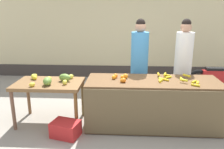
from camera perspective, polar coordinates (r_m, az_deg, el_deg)
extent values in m
plane|color=gray|center=(4.31, 4.72, -12.12)|extent=(24.00, 24.00, 0.00)
cube|color=beige|center=(6.90, 4.43, 11.36)|extent=(9.74, 0.20, 2.94)
cube|color=#3F3833|center=(7.01, 4.22, 0.70)|extent=(9.74, 0.04, 0.36)
cube|color=brown|center=(4.15, 9.93, -6.99)|extent=(2.30, 0.80, 0.84)
cube|color=brown|center=(3.78, 10.63, -9.46)|extent=(2.30, 0.03, 0.78)
cube|color=brown|center=(4.23, -15.47, -2.25)|extent=(1.19, 0.74, 0.06)
cylinder|color=brown|center=(4.30, -23.37, -8.26)|extent=(0.06, 0.06, 0.71)
cylinder|color=brown|center=(3.94, -8.92, -9.26)|extent=(0.06, 0.06, 0.71)
cylinder|color=brown|center=(4.83, -20.08, -5.25)|extent=(0.06, 0.06, 0.71)
cylinder|color=brown|center=(4.52, -7.25, -5.84)|extent=(0.06, 0.06, 0.71)
cylinder|color=gold|center=(4.14, 17.04, -1.11)|extent=(0.05, 0.14, 0.04)
cylinder|color=gold|center=(4.06, 19.74, -1.69)|extent=(0.11, 0.12, 0.04)
cylinder|color=yellow|center=(4.03, 13.02, -1.24)|extent=(0.13, 0.12, 0.04)
cylinder|color=gold|center=(4.31, 13.51, -0.15)|extent=(0.11, 0.12, 0.04)
cylinder|color=yellow|center=(3.94, 11.82, -1.57)|extent=(0.04, 0.12, 0.04)
cylinder|color=yellow|center=(4.18, 13.80, -0.68)|extent=(0.14, 0.11, 0.04)
cylinder|color=yellow|center=(4.01, 20.51, -1.98)|extent=(0.08, 0.14, 0.04)
cylinder|color=gold|center=(4.03, 12.01, -1.18)|extent=(0.05, 0.16, 0.04)
cylinder|color=gold|center=(3.88, 20.08, -2.51)|extent=(0.13, 0.10, 0.04)
cylinder|color=gold|center=(4.25, 13.04, 0.07)|extent=(0.08, 0.14, 0.04)
cylinder|color=gold|center=(4.22, 11.51, 0.07)|extent=(0.04, 0.13, 0.04)
cylinder|color=yellow|center=(3.98, 17.45, -1.35)|extent=(0.13, 0.10, 0.04)
cylinder|color=gold|center=(4.26, 18.10, -0.26)|extent=(0.12, 0.14, 0.04)
sphere|color=orange|center=(3.83, 2.91, -1.42)|extent=(0.08, 0.08, 0.08)
sphere|color=orange|center=(4.03, 2.58, -0.60)|extent=(0.07, 0.07, 0.07)
sphere|color=orange|center=(3.83, 2.54, -1.48)|extent=(0.07, 0.07, 0.07)
sphere|color=orange|center=(4.00, 0.46, -0.68)|extent=(0.07, 0.07, 0.07)
sphere|color=orange|center=(4.08, 0.88, -0.31)|extent=(0.08, 0.08, 0.08)
sphere|color=orange|center=(4.05, 3.37, -0.39)|extent=(0.09, 0.09, 0.09)
ellipsoid|color=yellow|center=(4.05, -15.88, -2.05)|extent=(0.11, 0.10, 0.08)
ellipsoid|color=yellow|center=(4.57, -18.65, -0.31)|extent=(0.10, 0.12, 0.07)
ellipsoid|color=yellow|center=(4.44, -18.77, -0.73)|extent=(0.14, 0.13, 0.08)
ellipsoid|color=#DEDE4A|center=(4.33, -10.21, -0.50)|extent=(0.13, 0.14, 0.08)
ellipsoid|color=yellow|center=(4.29, -15.45, -1.02)|extent=(0.12, 0.13, 0.08)
ellipsoid|color=yellow|center=(4.05, -19.28, -2.38)|extent=(0.12, 0.13, 0.07)
ellipsoid|color=#D3D33E|center=(4.52, -18.95, -0.40)|extent=(0.11, 0.12, 0.09)
ellipsoid|color=#DAD146|center=(4.01, -11.66, -1.90)|extent=(0.10, 0.11, 0.09)
ellipsoid|color=olive|center=(4.05, -15.80, -1.60)|extent=(0.17, 0.24, 0.14)
ellipsoid|color=olive|center=(4.18, -11.67, -0.76)|extent=(0.25, 0.19, 0.14)
cylinder|color=#33333D|center=(4.76, 6.56, -4.59)|extent=(0.29, 0.29, 0.72)
cylinder|color=#3F8CCC|center=(4.54, 6.88, 4.90)|extent=(0.34, 0.34, 0.88)
sphere|color=tan|center=(4.47, 7.12, 11.64)|extent=(0.21, 0.21, 0.21)
sphere|color=black|center=(4.47, 7.15, 12.51)|extent=(0.18, 0.18, 0.18)
cylinder|color=#33333D|center=(4.93, 16.65, -4.45)|extent=(0.29, 0.29, 0.72)
cylinder|color=white|center=(4.72, 17.42, 4.69)|extent=(0.34, 0.34, 0.88)
sphere|color=tan|center=(4.66, 17.97, 11.14)|extent=(0.21, 0.21, 0.21)
sphere|color=black|center=(4.65, 18.05, 11.98)|extent=(0.18, 0.18, 0.18)
torus|color=black|center=(5.85, 20.56, -1.95)|extent=(0.65, 0.09, 0.65)
cube|color=#A51919|center=(5.96, 25.09, -0.33)|extent=(0.80, 0.18, 0.28)
cube|color=black|center=(5.89, 24.37, 1.18)|extent=(0.44, 0.16, 0.08)
cube|color=red|center=(3.94, -11.46, -13.15)|extent=(0.51, 0.43, 0.26)
ellipsoid|color=tan|center=(4.83, -2.94, -5.11)|extent=(0.47, 0.45, 0.58)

